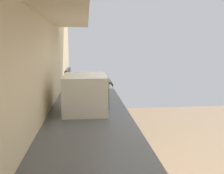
# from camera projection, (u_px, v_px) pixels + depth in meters

# --- Properties ---
(wall_back) EXTENTS (4.49, 0.12, 2.76)m
(wall_back) POSITION_uv_depth(u_px,v_px,m) (39.00, 49.00, 1.87)
(wall_back) COLOR beige
(wall_back) RESTS_ON ground_plane
(oven_range) EXTENTS (0.65, 0.66, 1.07)m
(oven_range) POSITION_uv_depth(u_px,v_px,m) (89.00, 109.00, 3.73)
(oven_range) COLOR black
(oven_range) RESTS_ON ground_plane
(microwave) EXTENTS (0.47, 0.34, 0.29)m
(microwave) POSITION_uv_depth(u_px,v_px,m) (86.00, 93.00, 1.96)
(microwave) COLOR white
(microwave) RESTS_ON counter_run
(bowl) EXTENTS (0.18, 0.18, 0.07)m
(bowl) POSITION_uv_depth(u_px,v_px,m) (93.00, 89.00, 2.76)
(bowl) COLOR #4C8CBF
(bowl) RESTS_ON counter_run
(kettle) EXTENTS (0.19, 0.14, 0.17)m
(kettle) POSITION_uv_depth(u_px,v_px,m) (94.00, 90.00, 2.47)
(kettle) COLOR black
(kettle) RESTS_ON counter_run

